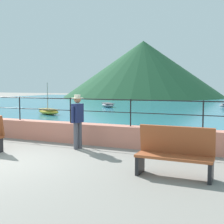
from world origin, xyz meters
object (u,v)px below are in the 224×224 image
object	(u,v)px
bench_far	(175,152)
person_walking	(78,119)
boat_0	(108,105)
boat_5	(48,111)

from	to	relation	value
bench_far	person_walking	distance (m)	3.92
person_walking	boat_0	xyz separation A→B (m)	(-6.64, 16.81, -0.72)
bench_far	boat_0	bearing A→B (deg)	118.70
bench_far	boat_0	size ratio (longest dim) A/B	0.73
bench_far	boat_5	bearing A→B (deg)	136.19
bench_far	boat_0	world-z (taller)	bench_far
bench_far	boat_0	xyz separation A→B (m)	(-10.14, 18.51, -0.30)
bench_far	person_walking	xyz separation A→B (m)	(-3.50, 1.70, 0.42)
person_walking	boat_5	bearing A→B (deg)	130.26
boat_0	boat_5	size ratio (longest dim) A/B	0.95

